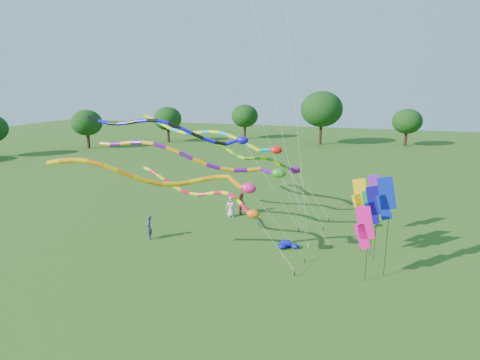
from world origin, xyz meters
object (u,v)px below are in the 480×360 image
(tube_kite_red, at_px, (212,196))
(person_a, at_px, (231,206))
(tube_kite_orange, at_px, (179,179))
(person_b, at_px, (149,227))
(person_c, at_px, (242,203))
(blue_nylon_heap, at_px, (289,245))

(tube_kite_red, height_order, person_a, tube_kite_red)
(tube_kite_orange, bearing_deg, person_b, 120.14)
(tube_kite_orange, xyz_separation_m, person_c, (0.29, 10.66, -4.51))
(tube_kite_orange, bearing_deg, tube_kite_red, 52.57)
(tube_kite_orange, relative_size, person_b, 7.59)
(tube_kite_orange, relative_size, blue_nylon_heap, 9.27)
(person_b, relative_size, person_c, 0.97)
(tube_kite_orange, height_order, person_a, tube_kite_orange)
(tube_kite_red, relative_size, person_a, 6.40)
(tube_kite_red, relative_size, person_b, 6.46)
(tube_kite_red, height_order, person_c, tube_kite_red)
(tube_kite_red, relative_size, blue_nylon_heap, 7.88)
(blue_nylon_heap, distance_m, person_b, 9.75)
(person_c, bearing_deg, person_b, 119.98)
(blue_nylon_heap, relative_size, person_b, 0.82)
(person_b, height_order, person_c, person_c)
(tube_kite_red, height_order, blue_nylon_heap, tube_kite_red)
(tube_kite_red, xyz_separation_m, tube_kite_orange, (-0.82, -2.88, 1.75))
(tube_kite_red, relative_size, person_c, 6.29)
(person_b, bearing_deg, blue_nylon_heap, 74.16)
(tube_kite_orange, bearing_deg, person_c, 66.89)
(tube_kite_orange, relative_size, person_a, 7.53)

